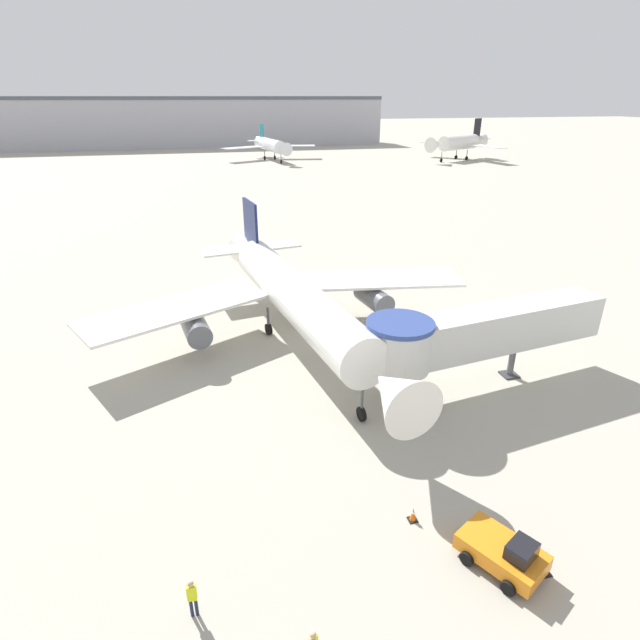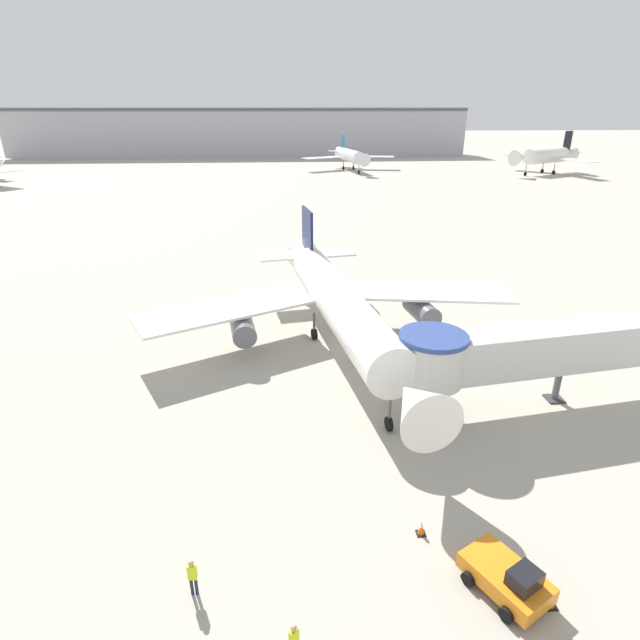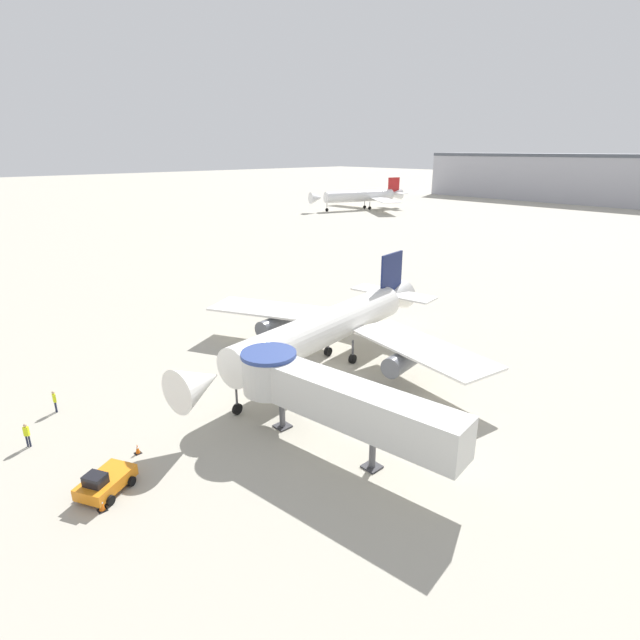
{
  "view_description": "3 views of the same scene",
  "coord_description": "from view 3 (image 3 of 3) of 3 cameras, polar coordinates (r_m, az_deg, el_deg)",
  "views": [
    {
      "loc": [
        -6.9,
        -35.54,
        17.91
      ],
      "look_at": [
        0.93,
        -4.1,
        3.33
      ],
      "focal_mm": 28.0,
      "sensor_mm": 36.0,
      "label": 1
    },
    {
      "loc": [
        -4.53,
        -36.61,
        18.01
      ],
      "look_at": [
        -1.77,
        -1.15,
        2.81
      ],
      "focal_mm": 28.0,
      "sensor_mm": 36.0,
      "label": 2
    },
    {
      "loc": [
        31.3,
        -30.54,
        19.69
      ],
      "look_at": [
        -2.7,
        0.87,
        3.75
      ],
      "focal_mm": 28.0,
      "sensor_mm": 36.0,
      "label": 3
    }
  ],
  "objects": [
    {
      "name": "ground_plane",
      "position": [
        47.96,
        1.43,
        -5.24
      ],
      "size": [
        800.0,
        800.0,
        0.0
      ],
      "primitive_type": "plane",
      "color": "#A8A393"
    },
    {
      "name": "ground_crew_wing_walker",
      "position": [
        40.76,
        -30.51,
        -11.12
      ],
      "size": [
        0.38,
        0.39,
        1.8
      ],
      "rotation": [
        0.0,
        0.0,
        0.83
      ],
      "color": "#1E2338",
      "rests_on": "ground_plane"
    },
    {
      "name": "pushback_tug_orange",
      "position": [
        34.05,
        -23.37,
        -16.63
      ],
      "size": [
        3.37,
        3.92,
        1.69
      ],
      "rotation": [
        0.0,
        0.0,
        0.5
      ],
      "color": "orange",
      "rests_on": "ground_plane"
    },
    {
      "name": "traffic_cone_near_nose",
      "position": [
        37.17,
        -20.13,
        -13.67
      ],
      "size": [
        0.43,
        0.43,
        0.71
      ],
      "color": "black",
      "rests_on": "ground_plane"
    },
    {
      "name": "main_airplane",
      "position": [
        46.48,
        0.94,
        -0.89
      ],
      "size": [
        31.63,
        31.15,
        9.14
      ],
      "rotation": [
        0.0,
        0.0,
        0.16
      ],
      "color": "white",
      "rests_on": "ground_plane"
    },
    {
      "name": "traffic_cone_apron_front",
      "position": [
        32.9,
        -23.7,
        -18.75
      ],
      "size": [
        0.51,
        0.51,
        0.83
      ],
      "color": "black",
      "rests_on": "ground_plane"
    },
    {
      "name": "background_jet_red_tail",
      "position": [
        174.47,
        4.78,
        13.95
      ],
      "size": [
        37.25,
        35.0,
        10.26
      ],
      "rotation": [
        0.0,
        0.0,
        -0.29
      ],
      "color": "white",
      "rests_on": "ground_plane"
    },
    {
      "name": "ground_crew_marshaller",
      "position": [
        44.69,
        -28.07,
        -8.07
      ],
      "size": [
        0.36,
        0.24,
        1.81
      ],
      "rotation": [
        0.0,
        0.0,
        6.22
      ],
      "color": "#1E2338",
      "rests_on": "ground_plane"
    },
    {
      "name": "jet_bridge",
      "position": [
        33.86,
        0.71,
        -8.54
      ],
      "size": [
        17.4,
        5.5,
        5.71
      ],
      "rotation": [
        0.0,
        0.0,
        0.14
      ],
      "color": "silver",
      "rests_on": "ground_plane"
    }
  ]
}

